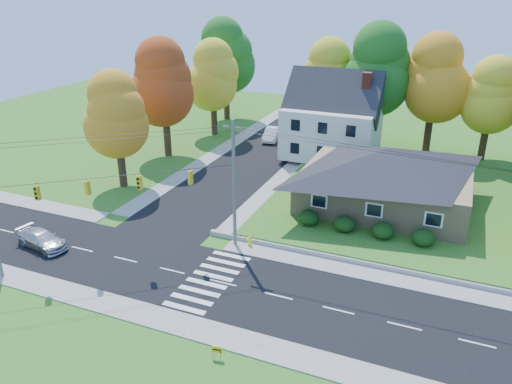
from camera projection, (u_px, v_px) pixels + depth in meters
ground at (223, 283)px, 33.88m from camera, size 120.00×120.00×0.00m
road_main at (223, 283)px, 33.88m from camera, size 90.00×8.00×0.02m
road_cross at (259, 155)px, 58.82m from camera, size 8.00×44.00×0.02m
sidewalk_north at (252, 249)px, 38.11m from camera, size 90.00×2.00×0.08m
sidewalk_south at (186, 326)px, 29.61m from camera, size 90.00×2.00×0.08m
lawn at (445, 196)px, 47.01m from camera, size 30.00×30.00×0.50m
ranch_house at (386, 176)px, 43.37m from camera, size 14.60×10.60×5.40m
colonial_house at (333, 120)px, 55.89m from camera, size 10.40×8.40×9.60m
hedge_row at (364, 227)px, 39.10m from camera, size 10.70×1.70×1.27m
traffic_infrastructure at (228, 206)px, 33.08m from camera, size 38.10×10.66×10.00m
tree_lot_0 at (331, 77)px, 60.27m from camera, size 6.72×6.72×12.51m
tree_lot_1 at (380, 70)px, 56.77m from camera, size 7.84×7.84×14.60m
tree_lot_2 at (435, 78)px, 55.74m from camera, size 7.28×7.28×13.56m
tree_lot_3 at (492, 96)px, 53.27m from camera, size 6.16×6.16×11.47m
tree_west_0 at (116, 116)px, 47.35m from camera, size 6.16×6.16×11.47m
tree_west_1 at (163, 83)px, 55.70m from camera, size 7.28×7.28×13.56m
tree_west_2 at (213, 75)px, 64.10m from camera, size 6.72×6.72×12.51m
tree_west_3 at (226, 56)px, 71.10m from camera, size 7.84×7.84×14.60m
silver_sedan at (42, 239)px, 38.18m from camera, size 4.81×2.66×1.32m
white_car at (272, 134)px, 64.21m from camera, size 2.43×5.05×1.60m
fire_hydrant at (250, 241)px, 38.50m from camera, size 0.46×0.35×0.80m
yard_sign at (217, 350)px, 26.90m from camera, size 0.62×0.14×0.78m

